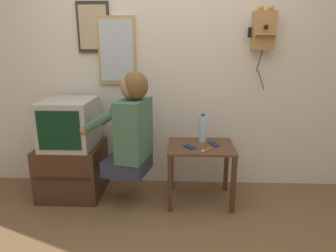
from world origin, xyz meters
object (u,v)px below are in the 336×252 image
wall_mirror (117,51)px  cell_phone_held (190,147)px  television (69,123)px  framed_picture (93,27)px  wall_phone_antique (264,30)px  water_bottle (203,129)px  toothbrush (206,150)px  cell_phone_spare (214,144)px  person (131,127)px

wall_mirror → cell_phone_held: bearing=-31.3°
television → framed_picture: framed_picture is taller
wall_phone_antique → framed_picture: framed_picture is taller
wall_phone_antique → water_bottle: 1.06m
water_bottle → wall_mirror: bearing=162.4°
cell_phone_held → toothbrush: bearing=-65.5°
cell_phone_spare → cell_phone_held: bearing=-179.3°
television → cell_phone_spare: bearing=-1.8°
wall_mirror → water_bottle: size_ratio=2.37×
cell_phone_spare → water_bottle: bearing=120.7°
wall_phone_antique → wall_mirror: 1.39m
water_bottle → toothbrush: size_ratio=1.93×
cell_phone_held → cell_phone_spare: 0.24m
toothbrush → television: bearing=27.0°
wall_phone_antique → wall_mirror: bearing=178.3°
framed_picture → wall_mirror: framed_picture is taller
wall_mirror → person: bearing=-67.3°
framed_picture → cell_phone_spare: size_ratio=3.41×
television → wall_mirror: size_ratio=0.80×
wall_mirror → water_bottle: bearing=-17.6°
cell_phone_spare → toothbrush: 0.18m
framed_picture → television: bearing=-122.6°
toothbrush → cell_phone_held: bearing=6.4°
person → wall_mirror: wall_mirror is taller
person → toothbrush: 0.69m
person → wall_mirror: (-0.19, 0.45, 0.64)m
water_bottle → framed_picture: bearing=165.7°
person → cell_phone_spare: person is taller
wall_mirror → water_bottle: (0.83, -0.26, -0.70)m
water_bottle → wall_phone_antique: bearing=22.2°
person → wall_phone_antique: wall_phone_antique is taller
framed_picture → wall_mirror: 0.31m
wall_mirror → water_bottle: 1.12m
water_bottle → toothbrush: (0.02, -0.25, -0.12)m
cell_phone_held → water_bottle: bearing=17.5°
wall_phone_antique → cell_phone_held: bearing=-149.9°
wall_mirror → toothbrush: wall_mirror is taller
wall_phone_antique → cell_phone_held: 1.27m
person → cell_phone_spare: size_ratio=6.67×
wall_phone_antique → framed_picture: size_ratio=1.64×
wall_phone_antique → cell_phone_spare: wall_phone_antique is taller
cell_phone_held → toothbrush: toothbrush is taller
wall_phone_antique → cell_phone_spare: size_ratio=5.60×
person → water_bottle: size_ratio=3.38×
wall_mirror → water_bottle: wall_mirror is taller
cell_phone_held → cell_phone_spare: bearing=-15.3°
person → framed_picture: size_ratio=1.96×
cell_phone_held → television: bearing=138.0°
cell_phone_held → water_bottle: size_ratio=0.50×
wall_phone_antique → framed_picture: (-1.59, 0.04, 0.03)m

